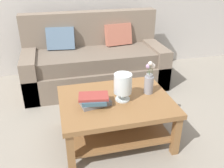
# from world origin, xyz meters

# --- Properties ---
(ground_plane) EXTENTS (10.00, 10.00, 0.00)m
(ground_plane) POSITION_xyz_m (0.00, 0.00, 0.00)
(ground_plane) COLOR gray
(couch) EXTENTS (2.06, 0.90, 1.06)m
(couch) POSITION_xyz_m (0.04, 0.95, 0.36)
(couch) COLOR #7A6B5B
(couch) RESTS_ON ground
(coffee_table) EXTENTS (1.13, 0.88, 0.48)m
(coffee_table) POSITION_xyz_m (0.02, -0.40, 0.35)
(coffee_table) COLOR olive
(coffee_table) RESTS_ON ground
(book_stack_main) EXTENTS (0.33, 0.25, 0.11)m
(book_stack_main) POSITION_xyz_m (-0.21, -0.46, 0.53)
(book_stack_main) COLOR slate
(book_stack_main) RESTS_ON coffee_table
(glass_hurricane_vase) EXTENTS (0.18, 0.18, 0.28)m
(glass_hurricane_vase) POSITION_xyz_m (0.08, -0.43, 0.65)
(glass_hurricane_vase) COLOR silver
(glass_hurricane_vase) RESTS_ON coffee_table
(flower_pitcher) EXTENTS (0.10, 0.10, 0.37)m
(flower_pitcher) POSITION_xyz_m (0.39, -0.35, 0.62)
(flower_pitcher) COLOR gray
(flower_pitcher) RESTS_ON coffee_table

